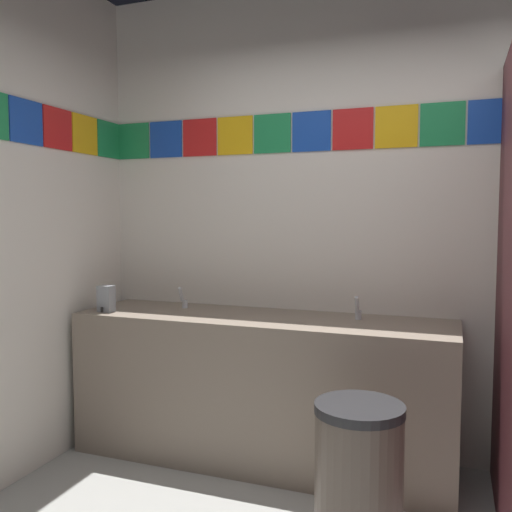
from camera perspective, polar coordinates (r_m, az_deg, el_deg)
wall_back at (r=3.28m, az=14.48°, el=4.05°), size 3.74×0.09×2.86m
vanity_counter at (r=3.27m, az=0.46°, el=-13.60°), size 2.20×0.59×0.85m
faucet_left at (r=3.46m, az=-7.66°, el=-4.63°), size 0.04×0.10×0.14m
faucet_right at (r=3.10m, az=10.67°, el=-5.67°), size 0.04×0.10×0.14m
soap_dispenser at (r=3.43m, az=-15.51°, el=-4.37°), size 0.09×0.09×0.16m
trash_bin at (r=2.48m, az=10.75°, el=-22.29°), size 0.37×0.37×0.66m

